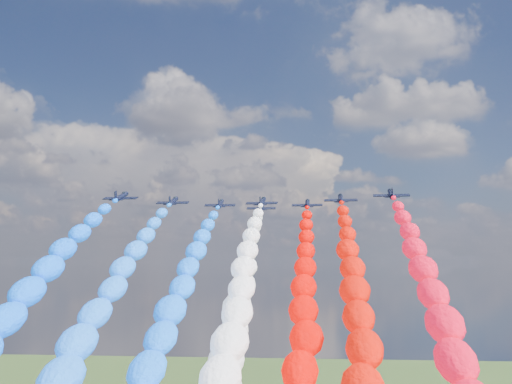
# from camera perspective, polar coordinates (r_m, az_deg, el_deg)

# --- Properties ---
(jet_0) EXTENTS (8.63, 11.64, 5.66)m
(jet_0) POSITION_cam_1_polar(r_m,az_deg,el_deg) (158.08, -12.04, -0.42)
(jet_0) COLOR black
(trail_0) EXTENTS (7.20, 104.35, 56.15)m
(trail_0) POSITION_cam_1_polar(r_m,az_deg,el_deg) (108.23, -20.91, -11.21)
(trail_0) COLOR #0A5CFF
(jet_1) EXTENTS (8.43, 11.50, 5.66)m
(jet_1) POSITION_cam_1_polar(r_m,az_deg,el_deg) (167.67, -7.47, -0.84)
(jet_1) COLOR black
(trail_1) EXTENTS (7.20, 104.35, 56.15)m
(trail_1) POSITION_cam_1_polar(r_m,az_deg,el_deg) (116.15, -13.55, -11.09)
(trail_1) COLOR blue
(jet_2) EXTENTS (8.83, 11.79, 5.66)m
(jet_2) POSITION_cam_1_polar(r_m,az_deg,el_deg) (173.76, -3.24, -1.07)
(jet_2) COLOR black
(trail_2) EXTENTS (7.20, 104.35, 56.15)m
(trail_2) POSITION_cam_1_polar(r_m,az_deg,el_deg) (121.17, -7.12, -11.01)
(trail_2) COLOR blue
(jet_3) EXTENTS (8.91, 11.84, 5.66)m
(jet_3) POSITION_cam_1_polar(r_m,az_deg,el_deg) (167.38, 0.55, -0.88)
(jet_3) COLOR black
(trail_3) EXTENTS (7.20, 104.35, 56.15)m
(trail_3) POSITION_cam_1_polar(r_m,az_deg,el_deg) (114.21, -1.70, -11.34)
(trail_3) COLOR white
(jet_4) EXTENTS (8.64, 11.65, 5.66)m
(jet_4) POSITION_cam_1_polar(r_m,az_deg,el_deg) (183.52, 0.49, -1.36)
(jet_4) COLOR black
(trail_4) EXTENTS (7.20, 104.35, 56.15)m
(trail_4) POSITION_cam_1_polar(r_m,az_deg,el_deg) (130.36, -1.50, -10.72)
(trail_4) COLOR silver
(jet_5) EXTENTS (8.55, 11.59, 5.66)m
(jet_5) POSITION_cam_1_polar(r_m,az_deg,el_deg) (173.88, 4.63, -1.06)
(jet_5) COLOR black
(trail_5) EXTENTS (7.20, 104.35, 56.15)m
(trail_5) POSITION_cam_1_polar(r_m,az_deg,el_deg) (120.46, 4.42, -11.07)
(trail_5) COLOR #EB0400
(jet_6) EXTENTS (8.65, 11.66, 5.66)m
(jet_6) POSITION_cam_1_polar(r_m,az_deg,el_deg) (160.98, 7.63, -0.61)
(jet_6) COLOR black
(trail_6) EXTENTS (7.20, 104.35, 56.15)m
(trail_6) POSITION_cam_1_polar(r_m,az_deg,el_deg) (107.61, 8.97, -11.58)
(trail_6) COLOR red
(jet_7) EXTENTS (8.97, 11.88, 5.66)m
(jet_7) POSITION_cam_1_polar(r_m,az_deg,el_deg) (151.43, 12.06, -0.17)
(jet_7) COLOR black
(trail_7) EXTENTS (7.20, 104.35, 56.15)m
(trail_7) POSITION_cam_1_polar(r_m,az_deg,el_deg) (98.56, 16.08, -11.90)
(trail_7) COLOR red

